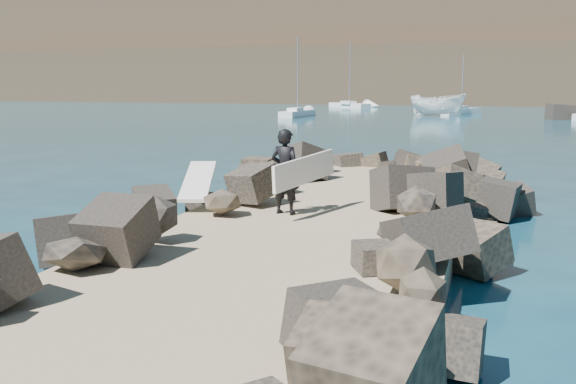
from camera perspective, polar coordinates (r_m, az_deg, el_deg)
name	(u,v)px	position (r m, az deg, el deg)	size (l,w,h in m)	color
ground	(303,256)	(13.19, 1.35, -5.74)	(800.00, 800.00, 0.00)	#0F384C
jetty	(270,269)	(11.28, -1.58, -6.84)	(6.00, 26.00, 0.60)	#8C7759
riprap_left	(139,239)	(12.87, -13.11, -4.08)	(2.60, 22.00, 1.00)	black
riprap_right	(443,264)	(11.12, 13.63, -6.28)	(2.60, 22.00, 1.00)	black
headland	(528,31)	(172.76, 20.58, 13.23)	(360.00, 140.00, 32.00)	#2D4919
surfboard_resting	(198,185)	(15.76, -7.99, 0.60)	(0.66, 2.62, 0.09)	white
boat_imported	(437,105)	(70.76, 13.14, 7.57)	(2.34, 6.22, 2.40)	white
surfer_with_board	(288,172)	(14.22, 0.00, 1.83)	(1.21, 2.29, 1.91)	black
sailboat_b	(461,111)	(75.70, 15.15, 6.96)	(4.27, 5.16, 6.83)	white
sailboat_e	(349,105)	(92.44, 5.45, 7.68)	(6.99, 6.48, 9.36)	white
sailboat_a	(297,113)	(67.33, 0.83, 7.00)	(2.00, 7.03, 8.39)	white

